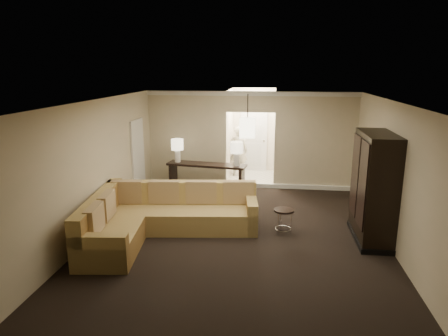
# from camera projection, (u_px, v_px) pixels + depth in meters

# --- Properties ---
(ground) EXTENTS (8.00, 8.00, 0.00)m
(ground) POSITION_uv_depth(u_px,v_px,m) (237.00, 243.00, 8.04)
(ground) COLOR black
(ground) RESTS_ON ground
(wall_back) EXTENTS (6.00, 0.04, 2.80)m
(wall_back) POSITION_uv_depth(u_px,v_px,m) (250.00, 140.00, 11.55)
(wall_back) COLOR #BCB18E
(wall_back) RESTS_ON ground
(wall_front) EXTENTS (6.00, 0.04, 2.80)m
(wall_front) POSITION_uv_depth(u_px,v_px,m) (200.00, 284.00, 3.85)
(wall_front) COLOR #BCB18E
(wall_front) RESTS_ON ground
(wall_left) EXTENTS (0.04, 8.00, 2.80)m
(wall_left) POSITION_uv_depth(u_px,v_px,m) (90.00, 171.00, 8.06)
(wall_left) COLOR #BCB18E
(wall_left) RESTS_ON ground
(wall_right) EXTENTS (0.04, 8.00, 2.80)m
(wall_right) POSITION_uv_depth(u_px,v_px,m) (400.00, 181.00, 7.34)
(wall_right) COLOR #BCB18E
(wall_right) RESTS_ON ground
(ceiling) EXTENTS (6.00, 8.00, 0.02)m
(ceiling) POSITION_uv_depth(u_px,v_px,m) (238.00, 103.00, 7.36)
(ceiling) COLOR silver
(ceiling) RESTS_ON wall_back
(crown_molding) EXTENTS (6.00, 0.10, 0.12)m
(crown_molding) POSITION_uv_depth(u_px,v_px,m) (251.00, 94.00, 11.18)
(crown_molding) COLOR silver
(crown_molding) RESTS_ON wall_back
(baseboard) EXTENTS (6.00, 0.10, 0.12)m
(baseboard) POSITION_uv_depth(u_px,v_px,m) (249.00, 185.00, 11.83)
(baseboard) COLOR silver
(baseboard) RESTS_ON ground
(side_door) EXTENTS (0.05, 0.90, 2.10)m
(side_door) POSITION_uv_depth(u_px,v_px,m) (138.00, 158.00, 10.84)
(side_door) COLOR white
(side_door) RESTS_ON ground
(foyer) EXTENTS (1.44, 2.02, 2.80)m
(foyer) POSITION_uv_depth(u_px,v_px,m) (253.00, 136.00, 12.86)
(foyer) COLOR silver
(foyer) RESTS_ON ground
(sectional_sofa) EXTENTS (3.43, 2.91, 1.00)m
(sectional_sofa) POSITION_uv_depth(u_px,v_px,m) (159.00, 217.00, 8.33)
(sectional_sofa) COLOR brown
(sectional_sofa) RESTS_ON ground
(coffee_table) EXTENTS (1.13, 1.13, 0.41)m
(coffee_table) POSITION_uv_depth(u_px,v_px,m) (224.00, 215.00, 9.00)
(coffee_table) COLOR beige
(coffee_table) RESTS_ON ground
(console_table) EXTENTS (2.26, 0.80, 0.85)m
(console_table) POSITION_uv_depth(u_px,v_px,m) (207.00, 176.00, 11.13)
(console_table) COLOR black
(console_table) RESTS_ON ground
(armoire) EXTENTS (0.66, 1.53, 2.21)m
(armoire) POSITION_uv_depth(u_px,v_px,m) (374.00, 190.00, 7.98)
(armoire) COLOR black
(armoire) RESTS_ON ground
(drink_table) EXTENTS (0.43, 0.43, 0.53)m
(drink_table) POSITION_uv_depth(u_px,v_px,m) (284.00, 216.00, 8.44)
(drink_table) COLOR black
(drink_table) RESTS_ON ground
(table_lamp_left) EXTENTS (0.34, 0.34, 0.65)m
(table_lamp_left) POSITION_uv_depth(u_px,v_px,m) (177.00, 147.00, 11.16)
(table_lamp_left) COLOR white
(table_lamp_left) RESTS_ON console_table
(table_lamp_right) EXTENTS (0.34, 0.34, 0.65)m
(table_lamp_right) POSITION_uv_depth(u_px,v_px,m) (237.00, 150.00, 10.73)
(table_lamp_right) COLOR white
(table_lamp_right) RESTS_ON console_table
(pendant_light) EXTENTS (0.38, 0.38, 1.09)m
(pendant_light) POSITION_uv_depth(u_px,v_px,m) (247.00, 128.00, 10.16)
(pendant_light) COLOR black
(pendant_light) RESTS_ON ceiling
(person) EXTENTS (0.68, 0.49, 1.79)m
(person) POSITION_uv_depth(u_px,v_px,m) (238.00, 149.00, 12.91)
(person) COLOR beige
(person) RESTS_ON ground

